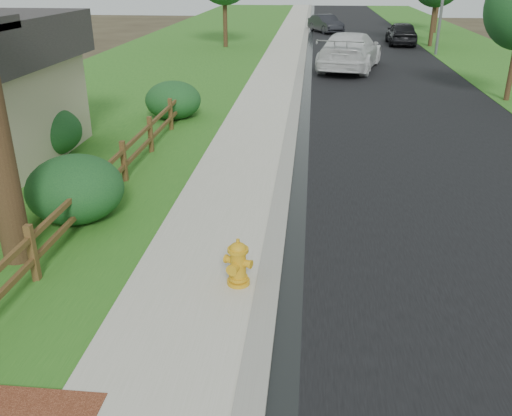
# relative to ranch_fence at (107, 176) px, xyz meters

# --- Properties ---
(road) EXTENTS (8.00, 90.00, 0.02)m
(road) POSITION_rel_ranch_fence_xyz_m (8.20, 28.60, -0.61)
(road) COLOR black
(road) RESTS_ON ground
(curb) EXTENTS (0.40, 90.00, 0.12)m
(curb) POSITION_rel_ranch_fence_xyz_m (4.00, 28.60, -0.56)
(curb) COLOR gray
(curb) RESTS_ON ground
(wet_gutter) EXTENTS (0.50, 90.00, 0.00)m
(wet_gutter) POSITION_rel_ranch_fence_xyz_m (4.35, 28.60, -0.60)
(wet_gutter) COLOR black
(wet_gutter) RESTS_ON road
(sidewalk) EXTENTS (2.20, 90.00, 0.10)m
(sidewalk) POSITION_rel_ranch_fence_xyz_m (2.70, 28.60, -0.57)
(sidewalk) COLOR #ADAB97
(sidewalk) RESTS_ON ground
(grass_strip) EXTENTS (1.60, 90.00, 0.06)m
(grass_strip) POSITION_rel_ranch_fence_xyz_m (0.80, 28.60, -0.59)
(grass_strip) COLOR #275F1B
(grass_strip) RESTS_ON ground
(lawn_near) EXTENTS (9.00, 90.00, 0.04)m
(lawn_near) POSITION_rel_ranch_fence_xyz_m (-4.40, 28.60, -0.60)
(lawn_near) COLOR #275F1B
(lawn_near) RESTS_ON ground
(verge_far) EXTENTS (6.00, 90.00, 0.04)m
(verge_far) POSITION_rel_ranch_fence_xyz_m (15.10, 28.60, -0.60)
(verge_far) COLOR #275F1B
(verge_far) RESTS_ON ground
(ranch_fence) EXTENTS (0.12, 16.92, 1.10)m
(ranch_fence) POSITION_rel_ranch_fence_xyz_m (0.00, 0.00, 0.00)
(ranch_fence) COLOR #52361B
(ranch_fence) RESTS_ON ground
(fire_hydrant) EXTENTS (0.55, 0.45, 0.84)m
(fire_hydrant) POSITION_rel_ranch_fence_xyz_m (3.50, -3.46, -0.13)
(fire_hydrant) COLOR gold
(fire_hydrant) RESTS_ON sidewalk
(white_suv) EXTENTS (4.12, 7.10, 1.94)m
(white_suv) POSITION_rel_ranch_fence_xyz_m (6.58, 18.68, 0.37)
(white_suv) COLOR silver
(white_suv) RESTS_ON road
(dark_car_mid) EXTENTS (2.01, 4.72, 1.59)m
(dark_car_mid) POSITION_rel_ranch_fence_xyz_m (10.80, 29.52, 0.20)
(dark_car_mid) COLOR black
(dark_car_mid) RESTS_ON road
(dark_car_far) EXTENTS (3.12, 4.58, 1.43)m
(dark_car_far) POSITION_rel_ranch_fence_xyz_m (5.60, 36.99, 0.12)
(dark_car_far) COLOR black
(dark_car_far) RESTS_ON road
(boulder) EXTENTS (0.97, 0.75, 0.62)m
(boulder) POSITION_rel_ranch_fence_xyz_m (-0.30, -1.19, -0.31)
(boulder) COLOR brown
(boulder) RESTS_ON ground
(shrub_b) EXTENTS (2.17, 2.17, 1.43)m
(shrub_b) POSITION_rel_ranch_fence_xyz_m (-0.30, -1.05, 0.10)
(shrub_b) COLOR #17401E
(shrub_b) RESTS_ON ground
(shrub_c) EXTENTS (2.03, 2.03, 1.41)m
(shrub_c) POSITION_rel_ranch_fence_xyz_m (-2.90, 3.13, 0.09)
(shrub_c) COLOR #17401E
(shrub_c) RESTS_ON ground
(shrub_d) EXTENTS (2.24, 2.24, 1.35)m
(shrub_d) POSITION_rel_ranch_fence_xyz_m (-0.30, 7.60, 0.06)
(shrub_d) COLOR #17401E
(shrub_d) RESTS_ON ground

